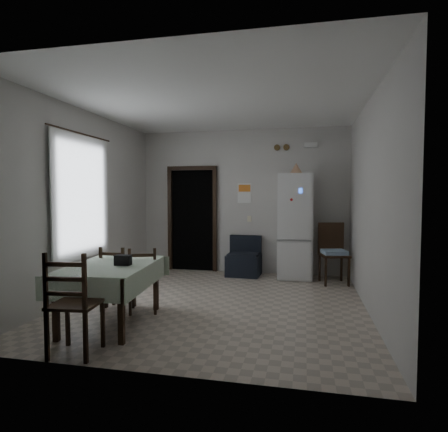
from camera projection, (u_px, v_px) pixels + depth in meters
ground at (217, 303)px, 5.50m from camera, size 4.50×4.50×0.00m
ceiling at (217, 103)px, 5.33m from camera, size 4.20×4.50×0.02m
wall_back at (242, 201)px, 7.61m from camera, size 4.20×0.02×2.90m
wall_front at (157, 210)px, 3.22m from camera, size 4.20×0.02×2.90m
wall_left at (86, 203)px, 5.86m from camera, size 0.02×4.50×2.90m
wall_right at (370, 205)px, 4.97m from camera, size 0.02×4.50×2.90m
doorway at (196, 219)px, 8.05m from camera, size 1.06×0.52×2.22m
window_recess at (76, 197)px, 5.67m from camera, size 0.10×1.20×1.60m
curtain at (82, 197)px, 5.65m from camera, size 0.02×1.45×1.85m
curtain_rod at (82, 134)px, 5.59m from camera, size 0.02×1.60×0.02m
calendar at (245, 193)px, 7.58m from camera, size 0.28×0.02×0.40m
calendar_image at (244, 188)px, 7.57m from camera, size 0.24×0.01×0.14m
light_switch at (249, 219)px, 7.59m from camera, size 0.08×0.02×0.12m
vent_left at (277, 148)px, 7.39m from camera, size 0.12×0.03×0.12m
vent_right at (286, 147)px, 7.35m from camera, size 0.12×0.03×0.12m
emergency_light at (311, 145)px, 7.23m from camera, size 0.25×0.07×0.09m
fridge at (295, 226)px, 7.10m from camera, size 0.67×0.67×1.98m
tan_cone at (296, 168)px, 6.95m from camera, size 0.25×0.25×0.20m
navy_seat at (244, 256)px, 7.34m from camera, size 0.66×0.64×0.77m
corner_chair at (334, 254)px, 6.64m from camera, size 0.56×0.56×1.08m
dining_table at (112, 294)px, 4.59m from camera, size 1.06×1.49×0.74m
black_bag at (123, 260)px, 4.51m from camera, size 0.19×0.12×0.12m
dining_chair_far_left at (118, 277)px, 5.17m from camera, size 0.38×0.38×0.88m
dining_chair_far_right at (144, 279)px, 5.07m from camera, size 0.48×0.48×0.88m
dining_chair_near_head at (75, 302)px, 3.69m from camera, size 0.49×0.49×1.04m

